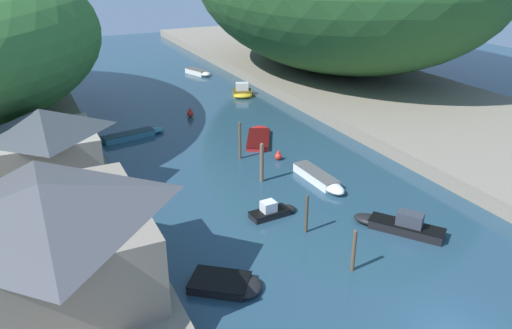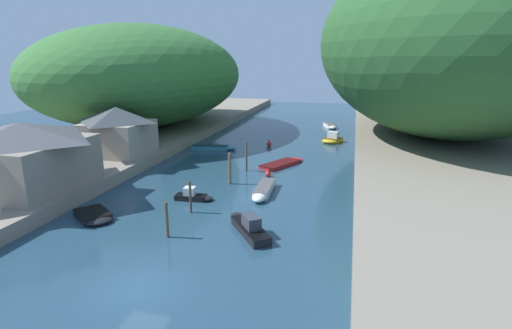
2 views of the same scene
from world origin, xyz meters
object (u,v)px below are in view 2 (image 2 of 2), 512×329
Objects in this scene: boat_navy_launch at (248,226)px; channel_buoy_far at (268,174)px; boathouse_shed at (118,130)px; boat_far_right_bank at (263,191)px; boat_small_dinghy at (95,216)px; person_by_boathouse at (63,180)px; boat_cabin_cruiser at (194,196)px; boat_moored_right at (331,126)px; boat_near_quay at (332,139)px; channel_buoy_near at (269,144)px; boat_red_skiff at (284,163)px; boat_yellow_tender at (215,148)px; waterfront_building at (22,154)px; person_on_quay at (55,184)px.

channel_buoy_far is (-1.43, 13.67, -0.08)m from boat_navy_launch.
boat_far_right_bank is (18.84, -6.71, -3.72)m from boathouse_shed.
person_by_boathouse is at bearing -80.06° from boat_small_dinghy.
boat_cabin_cruiser reaches higher than channel_buoy_far.
boat_moored_right is 5.19× the size of channel_buoy_far.
boat_near_quay is 3.60× the size of channel_buoy_near.
channel_buoy_far reaches higher than boat_small_dinghy.
boat_far_right_bank reaches higher than boat_moored_right.
channel_buoy_far is at bearing 60.35° from boat_navy_launch.
channel_buoy_far is (-4.49, -32.32, 0.02)m from boat_moored_right.
boat_near_quay is at bearing 47.45° from boat_navy_launch.
boat_far_right_bank is 5.66m from channel_buoy_far.
boathouse_shed is 38.73m from boat_moored_right.
person_by_boathouse is at bearing -74.06° from boat_cabin_cruiser.
boat_moored_right is 49.11m from boat_small_dinghy.
boat_small_dinghy is (-5.85, -5.94, -0.10)m from boat_cabin_cruiser.
boat_cabin_cruiser is 0.58× the size of boat_far_right_bank.
boat_navy_launch is at bearing -81.10° from channel_buoy_near.
channel_buoy_far reaches higher than boat_moored_right.
boat_far_right_bank reaches higher than boat_red_skiff.
boathouse_shed reaches higher than channel_buoy_near.
boat_navy_launch is 46.09m from boat_moored_right.
boat_red_skiff is 11.85m from boat_yellow_tender.
channel_buoy_far is at bearing -3.44° from boathouse_shed.
boat_small_dinghy is at bearing 52.99° from boat_moored_right.
person_by_boathouse is (3.86, -0.05, -1.96)m from waterfront_building.
boathouse_shed is 16.70m from boat_cabin_cruiser.
boathouse_shed is 13.57m from person_by_boathouse.
boathouse_shed is 1.09× the size of boat_red_skiff.
boathouse_shed is 1.24× the size of boat_far_right_bank.
boat_navy_launch is (19.55, -14.76, -3.63)m from boathouse_shed.
boathouse_shed is at bearing 24.02° from person_on_quay.
boat_yellow_tender is 5.86× the size of channel_buoy_near.
boat_cabin_cruiser is 41.81m from boat_moored_right.
boat_cabin_cruiser is at bearing 24.93° from boat_far_right_bank.
boat_small_dinghy is (-11.48, -8.74, -0.12)m from boat_far_right_bank.
boat_cabin_cruiser is 0.51× the size of boat_red_skiff.
boat_near_quay is at bearing -167.85° from boat_small_dinghy.
waterfront_building reaches higher than boat_red_skiff.
boat_near_quay is (23.58, 18.52, -3.60)m from boathouse_shed.
boat_near_quay is at bearing -20.08° from person_on_quay.
boat_small_dinghy is (8.29, -2.38, -3.93)m from waterfront_building.
channel_buoy_far is 19.46m from person_by_boathouse.
waterfront_building is 2.63× the size of boat_near_quay.
boat_moored_right is 48.55m from person_by_boathouse.
channel_buoy_near reaches higher than boat_red_skiff.
channel_buoy_far reaches higher than boat_red_skiff.
boat_near_quay is 38.71m from person_on_quay.
boat_near_quay is at bearing -20.98° from person_by_boathouse.
waterfront_building is 40.15m from boat_near_quay.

